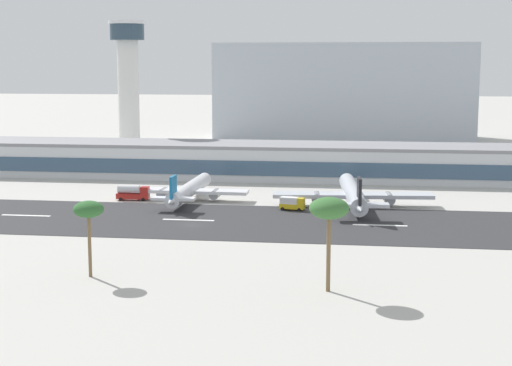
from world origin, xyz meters
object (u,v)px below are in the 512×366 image
object	(u,v)px
palm_tree_1	(89,211)
distant_hotel_block	(344,91)
control_tower	(128,80)
airliner_blue_tail_gate_0	(188,190)
airliner_black_tail_gate_1	(353,194)
terminal_building	(285,161)
service_fuel_truck_1	(133,193)
palm_tree_0	(329,210)
service_box_truck_0	(292,203)

from	to	relation	value
palm_tree_1	distant_hotel_block	bearing A→B (deg)	82.16
palm_tree_1	control_tower	bearing A→B (deg)	104.43
airliner_blue_tail_gate_0	airliner_black_tail_gate_1	distance (m)	42.82
terminal_building	distant_hotel_block	bearing A→B (deg)	83.95
service_fuel_truck_1	palm_tree_0	size ratio (longest dim) A/B	0.57
airliner_black_tail_gate_1	terminal_building	bearing A→B (deg)	19.46
distant_hotel_block	airliner_black_tail_gate_1	bearing A→B (deg)	-87.56
airliner_black_tail_gate_1	palm_tree_1	bearing A→B (deg)	143.85
control_tower	distant_hotel_block	xyz separation A→B (m)	(74.96, 99.46, -7.03)
distant_hotel_block	airliner_blue_tail_gate_0	distance (m)	184.31
airliner_black_tail_gate_1	service_fuel_truck_1	xyz separation A→B (m)	(-57.36, 1.92, -1.15)
distant_hotel_block	palm_tree_1	xyz separation A→B (m)	(-35.05, -254.60, -11.02)
control_tower	service_box_truck_0	bearing A→B (deg)	-52.88
distant_hotel_block	service_box_truck_0	distance (m)	190.68
distant_hotel_block	palm_tree_1	distance (m)	257.24
service_box_truck_0	palm_tree_1	world-z (taller)	palm_tree_1
airliner_blue_tail_gate_0	service_box_truck_0	xyz separation A→B (m)	(28.08, -9.53, -1.01)
distant_hotel_block	control_tower	bearing A→B (deg)	-127.01
service_box_truck_0	palm_tree_0	xyz separation A→B (m)	(12.02, -68.27, 11.30)
terminal_building	control_tower	bearing A→B (deg)	149.65
distant_hotel_block	service_box_truck_0	xyz separation A→B (m)	(-6.86, -189.45, -20.54)
terminal_building	service_box_truck_0	bearing A→B (deg)	-82.21
airliner_black_tail_gate_1	airliner_blue_tail_gate_0	bearing A→B (deg)	80.80
terminal_building	palm_tree_0	bearing A→B (deg)	-80.99
control_tower	service_fuel_truck_1	bearing A→B (deg)	-72.68
control_tower	service_fuel_truck_1	xyz separation A→B (m)	(25.39, -81.43, -27.33)
distant_hotel_block	service_box_truck_0	size ratio (longest dim) A/B	18.85
service_box_truck_0	palm_tree_1	distance (m)	71.63
terminal_building	control_tower	distance (m)	74.25
palm_tree_1	service_fuel_truck_1	bearing A→B (deg)	101.15
terminal_building	distant_hotel_block	world-z (taller)	distant_hotel_block
distant_hotel_block	service_fuel_truck_1	world-z (taller)	distant_hotel_block
palm_tree_1	palm_tree_0	bearing A→B (deg)	-4.44
airliner_black_tail_gate_1	palm_tree_1	world-z (taller)	palm_tree_1
distant_hotel_block	palm_tree_1	size ratio (longest dim) A/B	9.17
terminal_building	service_box_truck_0	xyz separation A→B (m)	(7.46, -54.48, -3.62)
distant_hotel_block	airliner_blue_tail_gate_0	bearing A→B (deg)	-100.99
palm_tree_0	service_fuel_truck_1	bearing A→B (deg)	125.47
control_tower	airliner_blue_tail_gate_0	bearing A→B (deg)	-63.55
distant_hotel_block	service_fuel_truck_1	bearing A→B (deg)	-105.33
control_tower	distant_hotel_block	world-z (taller)	control_tower
service_fuel_truck_1	palm_tree_1	size ratio (longest dim) A/B	0.66
palm_tree_1	airliner_blue_tail_gate_0	bearing A→B (deg)	89.92
service_box_truck_0	service_fuel_truck_1	distance (m)	43.57
airliner_blue_tail_gate_0	palm_tree_1	world-z (taller)	palm_tree_1
airliner_blue_tail_gate_0	airliner_black_tail_gate_1	xyz separation A→B (m)	(42.72, -2.89, 0.37)
airliner_blue_tail_gate_0	palm_tree_1	distance (m)	75.17
terminal_building	service_fuel_truck_1	world-z (taller)	terminal_building
terminal_building	airliner_blue_tail_gate_0	size ratio (longest dim) A/B	4.82
control_tower	palm_tree_0	world-z (taller)	control_tower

